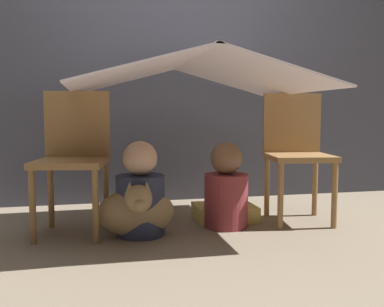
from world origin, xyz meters
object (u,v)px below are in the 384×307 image
chair_right (296,149)px  dog (136,211)px  person_front (140,195)px  chair_left (74,154)px  person_second (226,190)px

chair_right → dog: bearing=-161.1°
chair_right → person_front: size_ratio=1.53×
chair_left → person_second: 0.95m
chair_right → person_second: chair_right is taller
chair_left → chair_right: size_ratio=1.00×
chair_left → dog: bearing=-19.2°
dog → person_second: bearing=11.6°
dog → person_front: bearing=61.2°
chair_left → chair_right: 1.43m
person_front → person_second: size_ratio=1.03×
person_front → dog: person_front is taller
chair_right → person_second: 0.57m
chair_right → chair_left: bearing=-171.5°
chair_right → person_front: (-1.05, -0.14, -0.24)m
person_front → chair_left: bearing=159.3°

